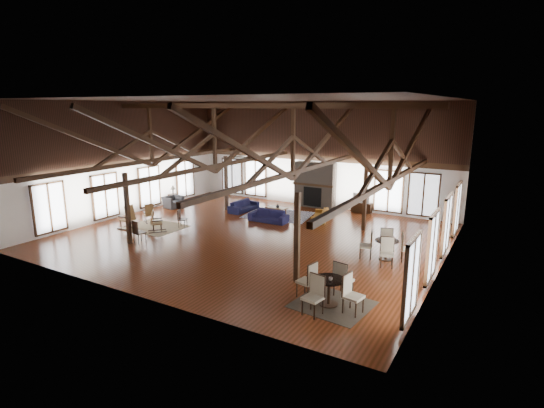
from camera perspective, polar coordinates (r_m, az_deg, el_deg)
The scene contains 31 objects.
floor at distance 19.23m, azimuth -2.61°, elevation -4.35°, with size 16.00×16.00×0.00m, color #5E2613.
ceiling at distance 18.35m, azimuth -2.81°, elevation 13.83°, with size 16.00×14.00×0.02m, color black.
wall_back at distance 24.68m, azimuth 6.20°, elevation 6.59°, with size 16.00×0.02×6.00m, color white.
wall_front at distance 13.33m, azimuth -19.25°, elevation 0.43°, with size 16.00×0.02×6.00m, color white.
wall_left at distance 23.83m, azimuth -19.18°, elevation 5.71°, with size 0.02×14.00×6.00m, color white.
wall_right at distance 15.77m, azimuth 22.54°, elevation 2.03°, with size 0.02×14.00×6.00m, color white.
roof_truss at distance 18.43m, azimuth -2.74°, elevation 7.70°, with size 15.60×14.07×3.14m.
post_grid at distance 18.83m, azimuth -2.66°, elevation 0.09°, with size 8.16×7.16×3.05m.
fireplace at distance 24.63m, azimuth 5.78°, elevation 2.56°, with size 2.50×0.69×2.60m.
ceiling_fan at distance 17.36m, azimuth -3.14°, elevation 6.38°, with size 1.60×1.60×0.75m.
sofa_navy_front at distance 21.52m, azimuth -0.48°, elevation -1.63°, with size 2.00×0.78×0.58m, color #151439.
sofa_navy_left at distance 23.78m, azimuth -3.81°, elevation -0.25°, with size 0.77×1.97×0.58m, color #121333.
sofa_orange at distance 21.95m, azimuth 6.49°, elevation -1.49°, with size 0.71×1.82×0.53m, color #A3621F.
coffee_table at distance 22.79m, azimuth 0.62°, elevation -0.60°, with size 1.13×0.60×0.42m.
vase at distance 22.69m, azimuth 0.76°, elevation -0.25°, with size 0.20×0.20×0.21m, color #B2B2B2.
armchair at distance 25.17m, azimuth -13.16°, elevation 0.27°, with size 0.88×1.01×0.66m, color #353437.
side_table_lamp at distance 26.02m, azimuth -13.13°, elevation 0.94°, with size 0.46×0.46×1.17m.
rocking_chair_a at distance 22.20m, azimuth -16.19°, elevation -1.26°, with size 0.85×0.74×0.97m.
rocking_chair_b at distance 20.45m, azimuth -15.49°, elevation -2.29°, with size 0.87×0.91×1.07m.
rocking_chair_c at distance 21.24m, azimuth -18.73°, elevation -1.80°, with size 0.93×0.54×1.18m.
side_chair_a at distance 20.91m, azimuth -12.16°, elevation -1.73°, with size 0.48×0.48×0.88m.
side_chair_b at distance 18.92m, azimuth -17.66°, elevation -3.39°, with size 0.50×0.50×1.02m.
cafe_table_near at distance 12.78m, azimuth 7.67°, elevation -10.97°, with size 2.22×2.22×1.13m.
cafe_table_far at distance 16.79m, azimuth 15.16°, elevation -5.48°, with size 2.10×2.10×1.07m.
cup_near at distance 12.56m, azimuth 7.88°, elevation -9.94°, with size 0.12×0.12×0.09m, color #B2B2B2.
cup_far at distance 16.63m, azimuth 15.36°, elevation -4.65°, with size 0.12×0.12×0.09m, color #B2B2B2.
tv_console at distance 23.91m, azimuth 11.96°, elevation -0.46°, with size 1.10×0.41×0.55m, color black.
television at distance 23.80m, azimuth 11.97°, elevation 0.81°, with size 0.93×0.12×0.53m, color #B2B2B2.
rug_tan at distance 21.40m, azimuth -15.45°, elevation -2.99°, with size 2.74×2.15×0.01m, color #C5B889.
rug_navy at distance 22.88m, azimuth 0.88°, elevation -1.48°, with size 3.43×2.57×0.01m, color #1C1D4E.
rug_dark at distance 13.03m, azimuth 8.13°, elevation -13.21°, with size 2.13×1.94×0.01m, color black.
Camera 1 is at (9.97, -15.40, 5.74)m, focal length 28.00 mm.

